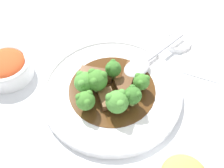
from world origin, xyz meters
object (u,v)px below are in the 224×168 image
object	(u,v)px
broccoli_floret_3	(85,82)
sauce_dish	(178,42)
broccoli_floret_0	(97,80)
beef_strip_0	(96,74)
broccoli_floret_5	(113,69)
broccoli_floret_4	(117,102)
serving_spoon	(141,65)
beef_strip_2	(124,91)
main_plate	(112,90)
broccoli_floret_2	(133,95)
side_bowl_kimchi	(6,67)
beef_strip_3	(129,73)
beef_strip_1	(109,99)
broccoli_floret_6	(141,82)
broccoli_floret_1	(86,101)

from	to	relation	value
broccoli_floret_3	sauce_dish	world-z (taller)	broccoli_floret_3
broccoli_floret_0	broccoli_floret_3	bearing A→B (deg)	-71.29
beef_strip_0	broccoli_floret_5	xyz separation A→B (m)	(-0.01, 0.04, 0.02)
broccoli_floret_4	serving_spoon	xyz separation A→B (m)	(-0.13, 0.02, -0.02)
broccoli_floret_0	beef_strip_2	bearing A→B (deg)	99.75
sauce_dish	beef_strip_0	bearing A→B (deg)	-41.50
main_plate	broccoli_floret_2	distance (m)	0.07
main_plate	side_bowl_kimchi	world-z (taller)	side_bowl_kimchi
main_plate	broccoli_floret_3	size ratio (longest dim) A/B	6.23
beef_strip_3	sauce_dish	size ratio (longest dim) A/B	1.00
beef_strip_0	broccoli_floret_0	world-z (taller)	broccoli_floret_0
broccoli_floret_5	side_bowl_kimchi	world-z (taller)	broccoli_floret_5
beef_strip_1	broccoli_floret_0	bearing A→B (deg)	-121.54
broccoli_floret_6	beef_strip_2	bearing A→B (deg)	-54.36
beef_strip_2	broccoli_floret_4	size ratio (longest dim) A/B	1.28
broccoli_floret_6	side_bowl_kimchi	size ratio (longest dim) A/B	0.36
broccoli_floret_5	serving_spoon	distance (m)	0.08
broccoli_floret_0	side_bowl_kimchi	xyz separation A→B (m)	(0.01, -0.22, -0.03)
main_plate	broccoli_floret_1	size ratio (longest dim) A/B	6.73
beef_strip_1	sauce_dish	distance (m)	0.26
beef_strip_3	broccoli_floret_5	size ratio (longest dim) A/B	1.42
broccoli_floret_4	serving_spoon	bearing A→B (deg)	171.98
broccoli_floret_4	sauce_dish	distance (m)	0.27
beef_strip_1	side_bowl_kimchi	world-z (taller)	side_bowl_kimchi
broccoli_floret_1	broccoli_floret_4	distance (m)	0.06
broccoli_floret_6	main_plate	bearing A→B (deg)	-73.17
beef_strip_2	broccoli_floret_2	xyz separation A→B (m)	(0.02, 0.02, 0.02)
broccoli_floret_5	broccoli_floret_1	bearing A→B (deg)	-16.85
beef_strip_3	broccoli_floret_5	distance (m)	0.05
sauce_dish	broccoli_floret_6	bearing A→B (deg)	-16.79
broccoli_floret_3	broccoli_floret_5	world-z (taller)	broccoli_floret_3
broccoli_floret_5	side_bowl_kimchi	bearing A→B (deg)	-78.16
beef_strip_1	side_bowl_kimchi	xyz separation A→B (m)	(-0.01, -0.25, 0.00)
beef_strip_1	beef_strip_3	xyz separation A→B (m)	(-0.08, 0.02, -0.00)
main_plate	broccoli_floret_0	xyz separation A→B (m)	(0.01, -0.03, 0.04)
broccoli_floret_3	broccoli_floret_5	size ratio (longest dim) A/B	1.04
side_bowl_kimchi	beef_strip_0	bearing A→B (deg)	102.01
broccoli_floret_3	side_bowl_kimchi	bearing A→B (deg)	-90.14
beef_strip_0	broccoli_floret_3	bearing A→B (deg)	-11.42
main_plate	beef_strip_3	world-z (taller)	beef_strip_3
broccoli_floret_4	broccoli_floret_5	size ratio (longest dim) A/B	1.08
sauce_dish	broccoli_floret_0	bearing A→B (deg)	-33.71
beef_strip_2	sauce_dish	bearing A→B (deg)	157.30
broccoli_floret_2	sauce_dish	xyz separation A→B (m)	(-0.23, 0.06, -0.04)
main_plate	broccoli_floret_4	xyz separation A→B (m)	(0.05, 0.03, 0.04)
broccoli_floret_0	broccoli_floret_5	size ratio (longest dim) A/B	1.18
main_plate	beef_strip_2	bearing A→B (deg)	82.29
beef_strip_1	broccoli_floret_6	xyz separation A→B (m)	(-0.05, 0.06, 0.02)
beef_strip_3	side_bowl_kimchi	world-z (taller)	side_bowl_kimchi
beef_strip_0	broccoli_floret_1	size ratio (longest dim) A/B	1.66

